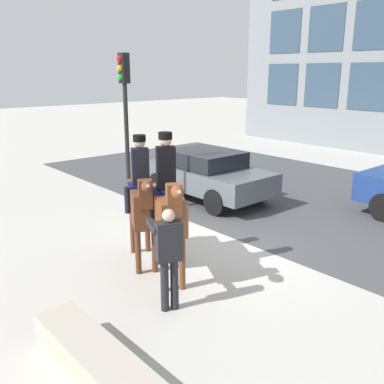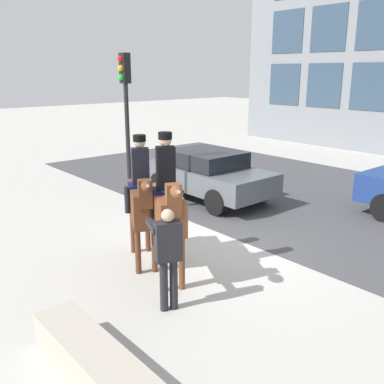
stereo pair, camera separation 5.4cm
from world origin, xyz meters
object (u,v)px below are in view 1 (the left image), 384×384
(street_car_near_lane, at_px, (207,174))
(pedestrian_bystander, at_px, (168,252))
(mounted_horse_companion, at_px, (168,205))
(mounted_horse_lead, at_px, (142,200))
(traffic_light, at_px, (125,109))
(planter_ledge, at_px, (104,372))

(street_car_near_lane, bearing_deg, pedestrian_bystander, -48.55)
(mounted_horse_companion, xyz_separation_m, pedestrian_bystander, (0.88, -0.68, -0.39))
(mounted_horse_companion, distance_m, pedestrian_bystander, 1.18)
(pedestrian_bystander, bearing_deg, mounted_horse_lead, -0.19)
(street_car_near_lane, bearing_deg, mounted_horse_companion, -50.89)
(pedestrian_bystander, bearing_deg, mounted_horse_companion, -15.54)
(traffic_light, bearing_deg, street_car_near_lane, 82.23)
(street_car_near_lane, relative_size, traffic_light, 0.98)
(pedestrian_bystander, height_order, planter_ledge, pedestrian_bystander)
(mounted_horse_lead, xyz_separation_m, pedestrian_bystander, (1.70, -0.70, -0.30))
(pedestrian_bystander, relative_size, planter_ledge, 0.61)
(pedestrian_bystander, distance_m, traffic_light, 5.24)
(pedestrian_bystander, relative_size, street_car_near_lane, 0.42)
(street_car_near_lane, bearing_deg, mounted_horse_lead, -58.65)
(street_car_near_lane, height_order, traffic_light, traffic_light)
(street_car_near_lane, distance_m, planter_ledge, 8.11)
(mounted_horse_companion, height_order, street_car_near_lane, mounted_horse_companion)
(traffic_light, xyz_separation_m, planter_ledge, (5.37, -3.84, -2.49))
(pedestrian_bystander, xyz_separation_m, street_car_near_lane, (-4.11, 4.65, -0.22))
(mounted_horse_lead, xyz_separation_m, traffic_light, (-2.75, 1.45, 1.45))
(mounted_horse_companion, xyz_separation_m, traffic_light, (-3.57, 1.47, 1.36))
(mounted_horse_lead, distance_m, planter_ledge, 3.70)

